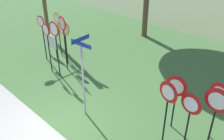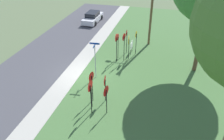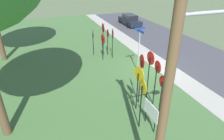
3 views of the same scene
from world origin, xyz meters
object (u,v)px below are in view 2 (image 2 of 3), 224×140
stop_sign_far_left (136,38)px  stop_sign_far_center (129,43)px  stop_sign_near_right (116,42)px  yield_sign_far_left (106,93)px  stop_sign_near_left (124,41)px  yield_sign_near_right (91,80)px  stop_sign_center_tall (127,37)px  yield_sign_center (105,83)px  street_name_post (95,57)px  notice_board (132,46)px  yield_sign_far_right (90,90)px  stop_sign_far_right (118,41)px  utility_pole (150,6)px  parked_hatchback_near (93,17)px  yield_sign_near_left (91,87)px

stop_sign_far_left → stop_sign_far_center: bearing=-18.2°
stop_sign_near_right → yield_sign_far_left: (7.22, 1.12, -0.38)m
stop_sign_near_left → yield_sign_near_right: 6.53m
stop_sign_center_tall → yield_sign_center: bearing=-0.8°
stop_sign_near_right → street_name_post: bearing=-16.8°
stop_sign_near_left → notice_board: size_ratio=2.25×
street_name_post → notice_board: street_name_post is taller
stop_sign_far_left → yield_sign_far_right: size_ratio=0.94×
stop_sign_center_tall → yield_sign_far_right: (9.53, -0.41, 0.19)m
stop_sign_near_left → street_name_post: size_ratio=0.88×
stop_sign_far_center → yield_sign_center: (6.69, -0.36, -0.18)m
stop_sign_near_right → notice_board: bearing=154.3°
stop_sign_far_left → stop_sign_center_tall: (-0.05, -0.96, 0.01)m
notice_board → stop_sign_far_right: bearing=-36.9°
stop_sign_far_left → utility_pole: size_ratio=0.32×
stop_sign_near_left → stop_sign_center_tall: (-1.74, -0.11, -0.26)m
yield_sign_near_right → yield_sign_far_right: bearing=25.7°
parked_hatchback_near → yield_sign_near_left: bearing=19.5°
yield_sign_far_left → stop_sign_far_left: bearing=-171.9°
stop_sign_far_center → parked_hatchback_near: 11.79m
yield_sign_far_left → stop_sign_center_tall: bearing=-165.9°
stop_sign_near_left → yield_sign_far_left: bearing=13.9°
utility_pole → notice_board: bearing=-25.7°
parked_hatchback_near → yield_sign_far_left: bearing=22.6°
stop_sign_center_tall → yield_sign_center: stop_sign_center_tall is taller
stop_sign_far_right → stop_sign_center_tall: (-1.35, 0.56, -0.04)m
yield_sign_near_left → stop_sign_far_left: bearing=174.1°
stop_sign_center_tall → utility_pole: 4.10m
utility_pole → parked_hatchback_near: size_ratio=1.76×
stop_sign_near_right → utility_pole: size_ratio=0.36×
stop_sign_center_tall → street_name_post: bearing=-18.3°
stop_sign_near_right → parked_hatchback_near: bearing=-148.9°
yield_sign_far_left → stop_sign_near_right: bearing=-160.6°
stop_sign_far_center → yield_sign_near_right: yield_sign_near_right is taller
yield_sign_center → stop_sign_near_left: bearing=173.6°
yield_sign_near_left → stop_sign_center_tall: bearing=-179.7°
yield_sign_near_left → yield_sign_far_right: bearing=21.5°
stop_sign_near_right → stop_sign_far_left: 2.50m
stop_sign_far_right → notice_board: 2.06m
stop_sign_near_right → yield_sign_far_left: stop_sign_near_right is taller
parked_hatchback_near → stop_sign_far_right: bearing=32.4°
street_name_post → utility_pole: size_ratio=0.41×
stop_sign_near_left → yield_sign_center: size_ratio=1.31×
street_name_post → yield_sign_center: bearing=25.8°
stop_sign_near_left → stop_sign_center_tall: stop_sign_near_left is taller
stop_sign_far_right → yield_sign_far_left: 7.98m
stop_sign_center_tall → yield_sign_far_left: 9.26m
stop_sign_near_left → stop_sign_far_center: size_ratio=1.16×
stop_sign_near_left → yield_sign_near_right: size_ratio=1.16×
stop_sign_center_tall → notice_board: (-0.10, 0.52, -0.94)m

